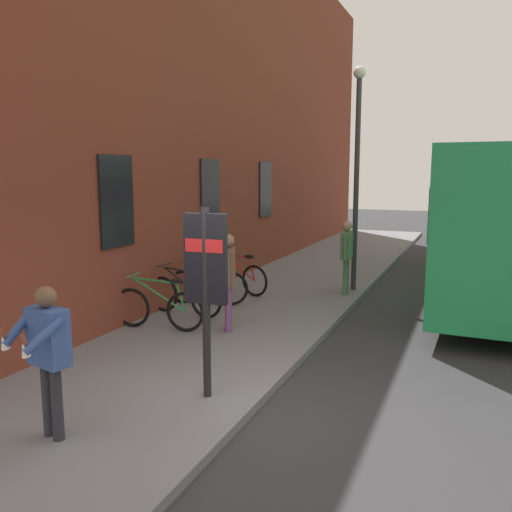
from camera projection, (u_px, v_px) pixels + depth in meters
name	position (u px, v px, depth m)	size (l,w,h in m)	color
ground	(404.00, 307.00, 11.52)	(60.00, 60.00, 0.00)	#2D2D30
sidewalk_pavement	(310.00, 278.00, 14.39)	(24.00, 3.50, 0.12)	slate
station_facade	(255.00, 101.00, 15.31)	(22.00, 0.65, 9.90)	brown
bicycle_end_of_row	(158.00, 308.00, 9.41)	(0.48, 1.77, 0.97)	black
bicycle_under_window	(184.00, 296.00, 10.37)	(0.48, 1.76, 0.97)	black
bicycle_by_door	(208.00, 286.00, 11.21)	(0.59, 1.73, 0.97)	black
bicycle_far_end	(237.00, 277.00, 12.23)	(0.63, 1.72, 0.97)	black
transit_info_sign	(206.00, 271.00, 6.40)	(0.11, 0.55, 2.40)	black
city_bus	(507.00, 214.00, 12.55)	(10.55, 2.81, 3.35)	#1E8C4C
pedestrian_crossing_street	(228.00, 272.00, 9.24)	(0.61, 0.43, 1.73)	#723F72
pedestrian_near_bus	(347.00, 250.00, 12.06)	(0.64, 0.30, 1.69)	#4C724C
tourist_with_hotdogs	(47.00, 346.00, 5.44)	(0.64, 0.64, 1.64)	#26262D
street_lamp	(357.00, 160.00, 12.22)	(0.28, 0.28, 5.14)	#333338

